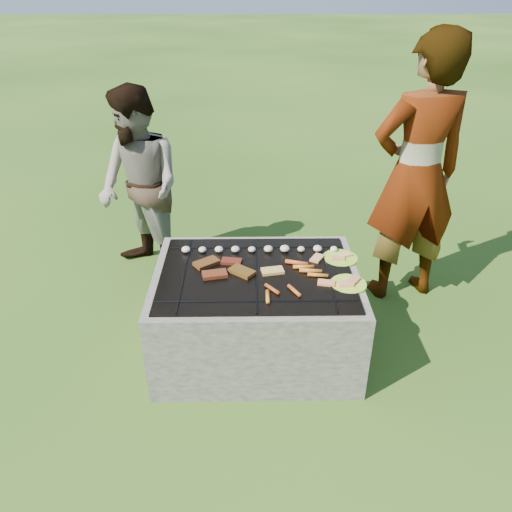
{
  "coord_description": "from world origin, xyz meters",
  "views": [
    {
      "loc": [
        -0.04,
        -2.68,
        2.27
      ],
      "look_at": [
        0.0,
        0.05,
        0.7
      ],
      "focal_mm": 35.0,
      "sensor_mm": 36.0,
      "label": 1
    }
  ],
  "objects": [
    {
      "name": "lawn",
      "position": [
        0.0,
        0.0,
        0.0
      ],
      "size": [
        60.0,
        60.0,
        0.0
      ],
      "primitive_type": "plane",
      "color": "#204210",
      "rests_on": "ground"
    },
    {
      "name": "pork_slabs",
      "position": [
        -0.21,
        0.03,
        0.62
      ],
      "size": [
        0.41,
        0.28,
        0.02
      ],
      "color": "brown",
      "rests_on": "fire_pit"
    },
    {
      "name": "bread_on_grate",
      "position": [
        0.25,
        0.01,
        0.62
      ],
      "size": [
        0.45,
        0.4,
        0.02
      ],
      "color": "#D5B56D",
      "rests_on": "fire_pit"
    },
    {
      "name": "fire_pit",
      "position": [
        0.0,
        0.0,
        0.28
      ],
      "size": [
        1.3,
        1.0,
        0.62
      ],
      "color": "#A1998F",
      "rests_on": "ground"
    },
    {
      "name": "bystander",
      "position": [
        -0.9,
        1.01,
        0.78
      ],
      "size": [
        0.94,
        0.96,
        1.56
      ],
      "primitive_type": "imported",
      "rotation": [
        0.0,
        0.0,
        -0.83
      ],
      "color": "gray",
      "rests_on": "ground"
    },
    {
      "name": "mushrooms",
      "position": [
        0.02,
        0.26,
        0.63
      ],
      "size": [
        1.05,
        0.06,
        0.04
      ],
      "color": "white",
      "rests_on": "fire_pit"
    },
    {
      "name": "plate_near",
      "position": [
        0.56,
        -0.14,
        0.61
      ],
      "size": [
        0.29,
        0.29,
        0.03
      ],
      "color": "#FAFF3C",
      "rests_on": "fire_pit"
    },
    {
      "name": "plate_far",
      "position": [
        0.56,
        0.17,
        0.61
      ],
      "size": [
        0.3,
        0.3,
        0.03
      ],
      "color": "#EFF43A",
      "rests_on": "fire_pit"
    },
    {
      "name": "sausages",
      "position": [
        0.25,
        -0.07,
        0.62
      ],
      "size": [
        0.4,
        0.47,
        0.03
      ],
      "color": "#F25A27",
      "rests_on": "fire_pit"
    },
    {
      "name": "cook",
      "position": [
        1.16,
        0.69,
        0.99
      ],
      "size": [
        0.81,
        0.62,
        1.98
      ],
      "primitive_type": "imported",
      "rotation": [
        0.0,
        0.0,
        3.36
      ],
      "color": "#AA9B8D",
      "rests_on": "ground"
    }
  ]
}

